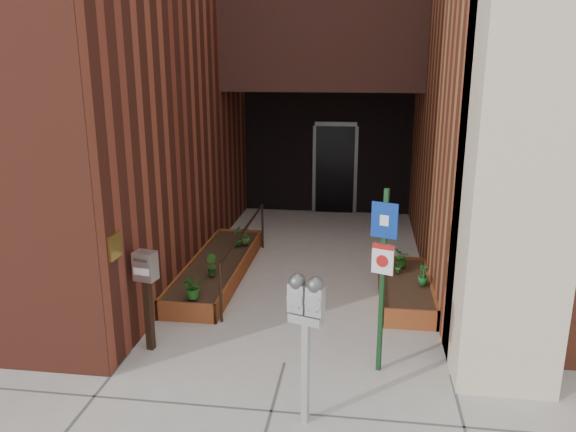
% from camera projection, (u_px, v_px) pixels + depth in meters
% --- Properties ---
extents(ground, '(80.00, 80.00, 0.00)m').
position_uv_depth(ground, '(284.00, 363.00, 6.94)').
color(ground, '#9E9991').
rests_on(ground, ground).
extents(planter_left, '(0.90, 3.60, 0.30)m').
position_uv_depth(planter_left, '(218.00, 269.00, 9.68)').
color(planter_left, brown).
rests_on(planter_left, ground).
extents(planter_right, '(0.80, 2.20, 0.30)m').
position_uv_depth(planter_right, '(405.00, 290.00, 8.79)').
color(planter_right, brown).
rests_on(planter_right, ground).
extents(handrail, '(0.04, 3.34, 0.90)m').
position_uv_depth(handrail, '(245.00, 237.00, 9.40)').
color(handrail, black).
rests_on(handrail, ground).
extents(parking_meter, '(0.38, 0.23, 1.63)m').
position_uv_depth(parking_meter, '(306.00, 310.00, 5.48)').
color(parking_meter, '#B3B3B5').
rests_on(parking_meter, ground).
extents(sign_post, '(0.29, 0.13, 2.25)m').
position_uv_depth(sign_post, '(383.00, 263.00, 6.41)').
color(sign_post, '#13361A').
rests_on(sign_post, ground).
extents(payment_dropbox, '(0.30, 0.25, 1.33)m').
position_uv_depth(payment_dropbox, '(146.00, 280.00, 7.02)').
color(payment_dropbox, black).
rests_on(payment_dropbox, ground).
extents(shrub_left_a, '(0.45, 0.45, 0.36)m').
position_uv_depth(shrub_left_a, '(193.00, 286.00, 8.05)').
color(shrub_left_a, '#1F5A19').
rests_on(shrub_left_a, planter_left).
extents(shrub_left_b, '(0.26, 0.26, 0.34)m').
position_uv_depth(shrub_left_b, '(211.00, 265.00, 8.92)').
color(shrub_left_b, '#235418').
rests_on(shrub_left_b, planter_left).
extents(shrub_left_c, '(0.19, 0.19, 0.32)m').
position_uv_depth(shrub_left_c, '(245.00, 236.00, 10.41)').
color(shrub_left_c, '#265418').
rests_on(shrub_left_c, planter_left).
extents(shrub_left_d, '(0.26, 0.26, 0.38)m').
position_uv_depth(shrub_left_d, '(238.00, 236.00, 10.32)').
color(shrub_left_d, '#19591C').
rests_on(shrub_left_d, planter_left).
extents(shrub_right_a, '(0.24, 0.24, 0.31)m').
position_uv_depth(shrub_right_a, '(423.00, 275.00, 8.55)').
color(shrub_right_a, '#18561E').
rests_on(shrub_right_a, planter_right).
extents(shrub_right_b, '(0.19, 0.19, 0.31)m').
position_uv_depth(shrub_right_b, '(399.00, 263.00, 9.02)').
color(shrub_right_b, '#1F5F1B').
rests_on(shrub_right_b, planter_right).
extents(shrub_right_c, '(0.30, 0.30, 0.30)m').
position_uv_depth(shrub_right_c, '(402.00, 258.00, 9.28)').
color(shrub_right_c, '#225C1A').
rests_on(shrub_right_c, planter_right).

